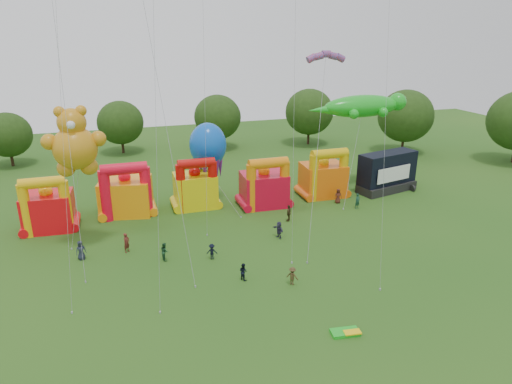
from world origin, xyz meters
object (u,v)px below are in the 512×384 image
object	(u,v)px
bouncy_castle_0	(48,209)
spectator_4	(289,213)
octopus_kite	(213,163)
stage_trailer	(387,172)
teddy_bear_kite	(75,147)
bouncy_castle_2	(196,188)
gecko_kite	(355,147)
spectator_0	(81,250)

from	to	relation	value
bouncy_castle_0	spectator_4	bearing A→B (deg)	-12.56
bouncy_castle_0	octopus_kite	distance (m)	18.94
bouncy_castle_0	stage_trailer	xyz separation A→B (m)	(41.23, 0.04, 0.15)
octopus_kite	spectator_4	bearing A→B (deg)	-51.88
stage_trailer	spectator_4	xyz separation A→B (m)	(-16.10, -5.63, -1.58)
stage_trailer	teddy_bear_kite	size ratio (longest dim) A/B	0.62
bouncy_castle_2	octopus_kite	world-z (taller)	octopus_kite
gecko_kite	bouncy_castle_2	bearing A→B (deg)	175.19
teddy_bear_kite	gecko_kite	world-z (taller)	teddy_bear_kite
stage_trailer	spectator_4	bearing A→B (deg)	-160.72
bouncy_castle_0	teddy_bear_kite	distance (m)	10.32
gecko_kite	octopus_kite	xyz separation A→B (m)	(-17.65, 2.73, -1.22)
spectator_4	teddy_bear_kite	bearing A→B (deg)	-49.55
bouncy_castle_2	gecko_kite	distance (m)	20.54
bouncy_castle_2	teddy_bear_kite	world-z (taller)	teddy_bear_kite
bouncy_castle_0	spectator_4	xyz separation A→B (m)	(25.12, -5.60, -1.43)
stage_trailer	gecko_kite	xyz separation A→B (m)	(-5.05, 0.04, 3.76)
bouncy_castle_2	spectator_0	xyz separation A→B (m)	(-12.69, -9.95, -1.49)
teddy_bear_kite	stage_trailer	bearing A→B (deg)	8.63
bouncy_castle_2	stage_trailer	xyz separation A→B (m)	(25.15, -1.73, 0.10)
bouncy_castle_0	bouncy_castle_2	distance (m)	16.17
bouncy_castle_2	spectator_0	bearing A→B (deg)	-141.90
octopus_kite	teddy_bear_kite	bearing A→B (deg)	-150.10
bouncy_castle_2	teddy_bear_kite	bearing A→B (deg)	-148.78
bouncy_castle_0	bouncy_castle_2	world-z (taller)	bouncy_castle_2
bouncy_castle_0	spectator_0	distance (m)	8.97
octopus_kite	spectator_4	world-z (taller)	octopus_kite
octopus_kite	spectator_4	xyz separation A→B (m)	(6.59, -8.40, -4.12)
bouncy_castle_0	octopus_kite	size ratio (longest dim) A/B	0.63
bouncy_castle_2	octopus_kite	xyz separation A→B (m)	(2.46, 1.04, 2.64)
bouncy_castle_0	gecko_kite	world-z (taller)	gecko_kite
bouncy_castle_0	bouncy_castle_2	size ratio (longest dim) A/B	0.98
teddy_bear_kite	gecko_kite	size ratio (longest dim) A/B	1.00
stage_trailer	bouncy_castle_2	bearing A→B (deg)	176.07
bouncy_castle_2	stage_trailer	bearing A→B (deg)	-3.93
octopus_kite	gecko_kite	bearing A→B (deg)	-8.79
octopus_kite	spectator_0	xyz separation A→B (m)	(-15.15, -10.99, -4.13)
spectator_0	spectator_4	xyz separation A→B (m)	(21.74, 2.59, 0.01)
gecko_kite	octopus_kite	bearing A→B (deg)	171.21
bouncy_castle_0	spectator_0	size ratio (longest dim) A/B	3.34
spectator_0	octopus_kite	bearing A→B (deg)	18.66
bouncy_castle_0	octopus_kite	world-z (taller)	octopus_kite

